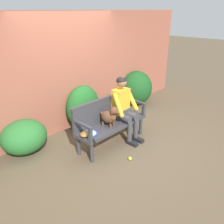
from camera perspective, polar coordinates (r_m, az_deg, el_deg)
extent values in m
plane|color=brown|center=(4.91, 0.00, -7.51)|extent=(40.00, 40.00, 0.00)
cube|color=#9E5642|center=(5.38, -10.78, 9.46)|extent=(8.00, 0.30, 2.52)
ellipsoid|color=#194C1E|center=(6.76, 5.90, 5.78)|extent=(0.90, 0.88, 0.97)
ellipsoid|color=#286B2D|center=(4.78, -20.47, -5.62)|extent=(0.87, 0.79, 0.64)
ellipsoid|color=#1E5B23|center=(5.42, -7.01, 1.30)|extent=(0.85, 0.58, 0.99)
cube|color=#38383D|center=(4.70, 0.00, -3.13)|extent=(1.59, 0.49, 0.06)
cylinder|color=#38383D|center=(4.27, -4.86, -9.74)|extent=(0.07, 0.07, 0.39)
cylinder|color=#38383D|center=(5.20, 6.93, -3.36)|extent=(0.07, 0.07, 0.39)
cylinder|color=#38383D|center=(4.51, -8.05, -7.91)|extent=(0.07, 0.07, 0.39)
cylinder|color=#38383D|center=(5.40, 3.79, -2.16)|extent=(0.07, 0.07, 0.39)
cube|color=#38383D|center=(4.73, -1.90, 0.49)|extent=(1.59, 0.05, 0.46)
cube|color=#38383D|center=(4.64, -1.94, 3.33)|extent=(1.63, 0.06, 0.04)
cube|color=#38383D|center=(4.04, -5.27, -5.62)|extent=(0.06, 0.06, 0.24)
cube|color=#38383D|center=(4.11, -7.25, -2.95)|extent=(0.06, 0.49, 0.04)
cube|color=#38383D|center=(5.06, 7.59, 0.51)|extent=(0.06, 0.06, 0.24)
cube|color=#38383D|center=(5.12, 5.82, 2.57)|extent=(0.06, 0.49, 0.04)
cube|color=black|center=(4.85, 4.92, -7.53)|extent=(0.10, 0.24, 0.07)
cylinder|color=#3D3D42|center=(4.78, 4.27, -4.78)|extent=(0.10, 0.10, 0.40)
cylinder|color=#3D3D42|center=(4.75, 2.89, -1.41)|extent=(0.15, 0.32, 0.15)
cube|color=black|center=(4.99, 6.37, -6.64)|extent=(0.10, 0.24, 0.07)
cylinder|color=#3D3D42|center=(4.92, 5.74, -3.96)|extent=(0.10, 0.10, 0.40)
cylinder|color=#3D3D42|center=(4.89, 4.41, -0.69)|extent=(0.15, 0.32, 0.15)
cube|color=#3D3D42|center=(4.90, 2.25, -0.31)|extent=(0.32, 0.24, 0.20)
cube|color=gold|center=(4.82, 2.12, 2.59)|extent=(0.34, 0.22, 0.52)
cylinder|color=gold|center=(4.59, 1.50, 1.78)|extent=(0.14, 0.33, 0.45)
sphere|color=#936B4C|center=(4.58, 2.40, -0.98)|extent=(0.09, 0.09, 0.09)
cylinder|color=gold|center=(4.89, 4.79, 3.10)|extent=(0.14, 0.33, 0.45)
sphere|color=#936B4C|center=(4.91, 5.92, 0.64)|extent=(0.09, 0.09, 0.09)
sphere|color=#936B4C|center=(4.67, 2.38, 7.23)|extent=(0.20, 0.20, 0.20)
ellipsoid|color=black|center=(4.67, 2.30, 7.61)|extent=(0.21, 0.21, 0.14)
cylinder|color=brown|center=(4.51, -0.35, -3.35)|extent=(0.04, 0.04, 0.08)
cylinder|color=brown|center=(4.60, 0.38, -2.83)|extent=(0.04, 0.04, 0.08)
cylinder|color=brown|center=(4.60, -2.23, -2.81)|extent=(0.04, 0.04, 0.08)
cylinder|color=brown|center=(4.68, -1.48, -2.31)|extent=(0.04, 0.04, 0.08)
ellipsoid|color=brown|center=(4.54, -0.94, -1.23)|extent=(0.25, 0.33, 0.24)
sphere|color=brown|center=(4.48, 0.18, -1.30)|extent=(0.14, 0.14, 0.14)
sphere|color=brown|center=(4.40, 0.51, 0.32)|extent=(0.15, 0.15, 0.15)
ellipsoid|color=brown|center=(4.38, 1.25, -0.05)|extent=(0.08, 0.10, 0.06)
ellipsoid|color=brown|center=(4.36, -0.04, -0.05)|extent=(0.05, 0.04, 0.11)
ellipsoid|color=brown|center=(4.46, 0.82, 0.50)|extent=(0.05, 0.04, 0.11)
sphere|color=brown|center=(4.59, -2.43, -0.30)|extent=(0.07, 0.07, 0.07)
torus|color=blue|center=(4.34, -5.44, -5.10)|extent=(0.39, 0.39, 0.02)
cylinder|color=silver|center=(4.34, -5.43, -5.18)|extent=(0.25, 0.25, 0.00)
cube|color=blue|center=(4.19, -4.85, -6.07)|extent=(0.06, 0.08, 0.02)
cylinder|color=black|center=(4.08, -4.31, -6.99)|extent=(0.12, 0.21, 0.03)
ellipsoid|color=#9E6B2D|center=(4.25, -6.47, -5.24)|extent=(0.26, 0.22, 0.09)
sphere|color=#CCDB33|center=(4.40, 4.36, -11.12)|extent=(0.07, 0.07, 0.07)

